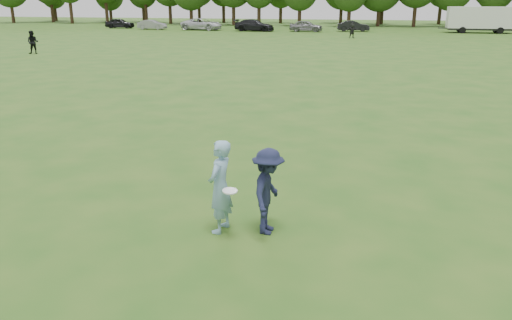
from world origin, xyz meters
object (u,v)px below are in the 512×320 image
Objects in this scene: defender at (268,191)px; cargo_trailer at (481,19)px; player_far_a at (33,42)px; car_c at (202,24)px; player_far_d at (352,30)px; car_a at (120,23)px; car_f at (353,26)px; thrower at (220,187)px; car_b at (152,25)px; car_e at (306,26)px; car_d at (254,25)px.

defender is 0.18× the size of cargo_trailer.
car_c is at bearing 67.71° from player_far_a.
player_far_d is (-0.51, 49.31, 0.02)m from defender.
car_a reaches higher than car_f.
defender reaches higher than car_a.
player_far_a is 0.43× the size of car_a.
thrower is at bearing 100.64° from defender.
car_e is at bearing -88.23° from car_b.
thrower is 0.41× the size of car_e.
car_a is at bearing 83.26° from car_f.
player_far_d is at bearing 175.15° from car_f.
car_d is 1.23× the size of car_e.
car_d reaches higher than car_e.
player_far_d is 0.32× the size of car_d.
car_e is (27.78, -2.00, 0.02)m from car_a.
cargo_trailer is at bearing 24.25° from player_far_a.
car_e is 1.03× the size of car_f.
car_c is (13.27, -1.73, 0.08)m from car_a.
car_d is 0.59× the size of cargo_trailer.
defender is at bearing -169.58° from car_e.
car_b is at bearing 98.89° from car_c.
car_c is 1.35× the size of car_f.
car_e is at bearing 100.56° from player_far_d.
thrower is 0.33× the size of car_d.
cargo_trailer is (28.67, 2.73, 1.01)m from car_d.
thrower is at bearing -170.43° from car_e.
car_c is at bearing 87.85° from car_f.
car_f is at bearing -178.42° from cargo_trailer.
player_far_a is at bearing -130.60° from thrower.
car_e reaches higher than car_b.
thrower is 1.09× the size of defender.
defender reaches higher than car_f.
thrower is 0.42× the size of car_f.
car_a is 49.58m from cargo_trailer.
car_c is at bearing 131.88° from player_far_d.
car_f reaches higher than car_b.
car_c is at bearing 87.31° from car_d.
car_d is (10.62, 31.77, -0.13)m from player_far_a.
cargo_trailer reaches higher than car_e.
cargo_trailer reaches higher than car_b.
defender is 36.35m from player_far_a.
player_far_d is at bearing -143.55° from car_e.
car_a is at bearing 72.55° from car_b.
thrower is 59.68m from car_e.
car_e is 21.92m from cargo_trailer.
car_d is at bearing -89.66° from car_c.
car_c is 1.07× the size of car_d.
car_c reaches higher than car_a.
car_e is (-6.00, 59.38, -0.15)m from thrower.
cargo_trailer is at bearing -94.63° from car_a.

